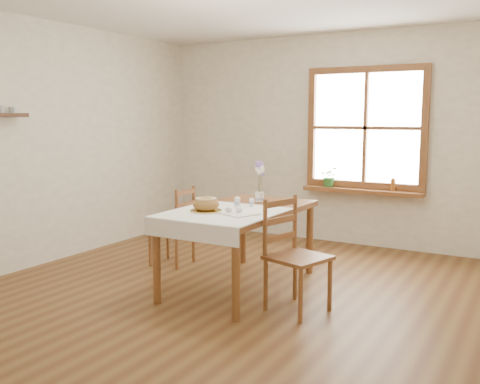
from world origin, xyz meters
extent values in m
plane|color=brown|center=(0.00, 0.00, 0.00)|extent=(5.00, 5.00, 0.00)
cube|color=white|center=(0.00, 2.50, 1.30)|extent=(4.50, 0.10, 2.60)
cube|color=white|center=(-2.25, 0.00, 1.30)|extent=(0.10, 5.00, 2.60)
cube|color=brown|center=(0.50, 2.46, 2.14)|extent=(1.46, 0.08, 0.08)
cube|color=brown|center=(0.50, 2.46, 0.76)|extent=(1.46, 0.08, 0.08)
cube|color=brown|center=(-0.19, 2.46, 1.45)|extent=(0.08, 0.08, 1.30)
cube|color=brown|center=(1.19, 2.46, 1.45)|extent=(0.08, 0.08, 1.30)
cube|color=brown|center=(0.50, 2.46, 1.45)|extent=(0.04, 0.06, 1.30)
cube|color=brown|center=(0.50, 2.46, 1.45)|extent=(1.30, 0.06, 0.04)
cube|color=white|center=(0.50, 2.49, 1.45)|extent=(1.30, 0.01, 1.30)
cube|color=brown|center=(0.50, 2.40, 0.69)|extent=(1.46, 0.20, 0.05)
cylinder|color=#B2B7BC|center=(-2.16, -0.55, 1.66)|extent=(0.06, 0.06, 0.07)
cylinder|color=#B2B7BC|center=(-2.16, -0.42, 1.65)|extent=(0.08, 0.08, 0.06)
cube|color=brown|center=(0.00, 0.30, 0.72)|extent=(0.90, 1.60, 0.05)
cylinder|color=brown|center=(-0.39, -0.44, 0.35)|extent=(0.07, 0.07, 0.70)
cylinder|color=brown|center=(0.39, -0.44, 0.35)|extent=(0.07, 0.07, 0.70)
cylinder|color=brown|center=(-0.39, 1.04, 0.35)|extent=(0.07, 0.07, 0.70)
cylinder|color=brown|center=(0.39, 1.04, 0.35)|extent=(0.07, 0.07, 0.70)
cube|color=white|center=(0.00, 0.00, 0.76)|extent=(0.91, 0.99, 0.01)
cylinder|color=white|center=(-0.14, -0.06, 0.77)|extent=(0.34, 0.34, 0.01)
ellipsoid|color=#A37439|center=(-0.14, -0.06, 0.84)|extent=(0.23, 0.23, 0.13)
cube|color=white|center=(0.17, -0.02, 0.77)|extent=(0.36, 0.34, 0.01)
cylinder|color=white|center=(-0.01, 0.26, 0.81)|extent=(0.07, 0.07, 0.10)
cylinder|color=white|center=(0.08, 0.37, 0.80)|extent=(0.06, 0.06, 0.08)
cylinder|color=white|center=(0.01, 0.67, 0.80)|extent=(0.09, 0.09, 0.10)
imported|color=#337930|center=(0.08, 2.40, 0.81)|extent=(0.29, 0.31, 0.20)
cylinder|color=#9D571D|center=(0.87, 2.40, 0.79)|extent=(0.06, 0.06, 0.16)
camera|label=1|loc=(2.42, -3.90, 1.59)|focal=40.00mm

